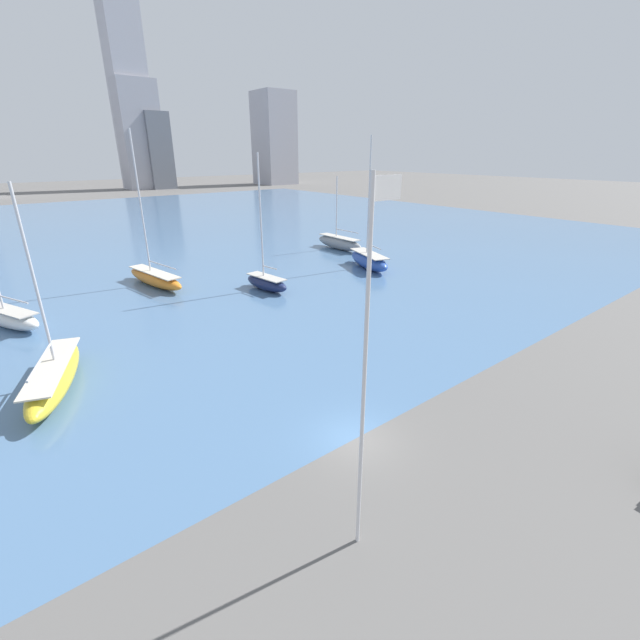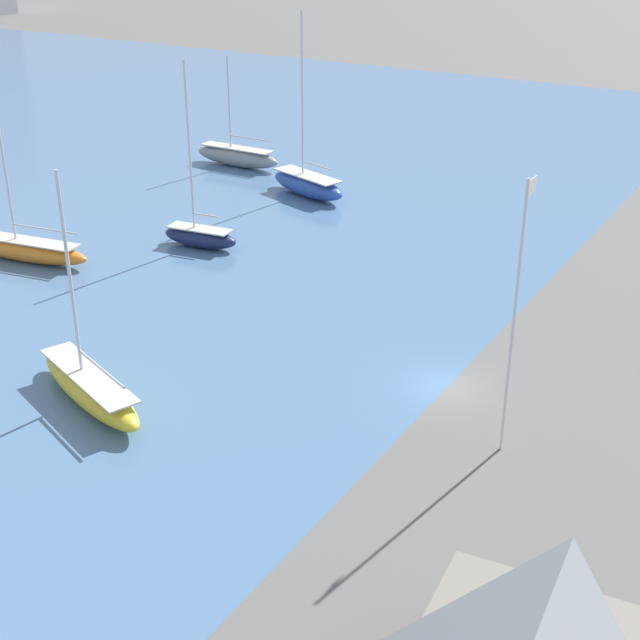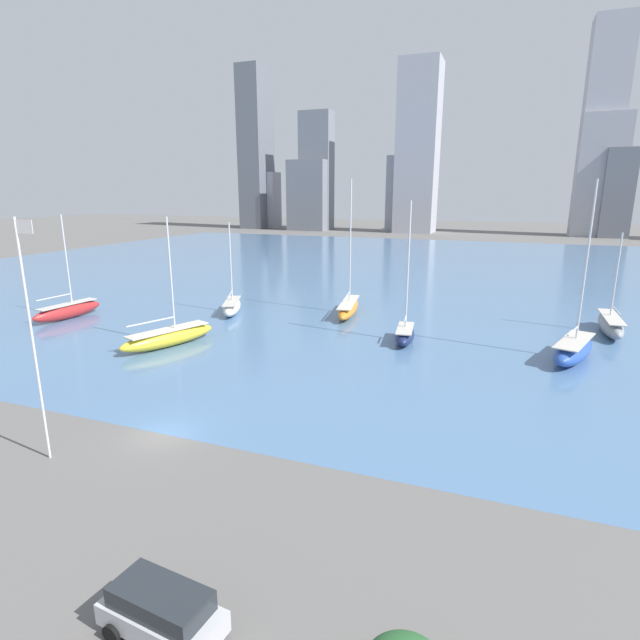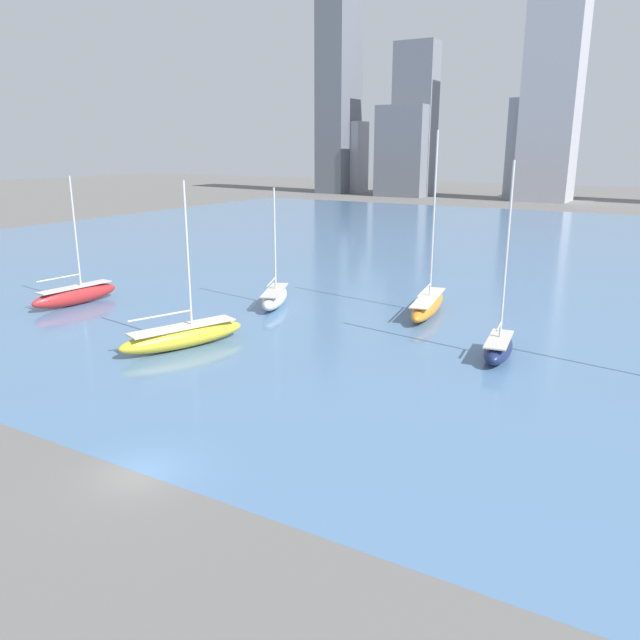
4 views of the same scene
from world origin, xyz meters
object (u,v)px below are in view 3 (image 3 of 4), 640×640
at_px(flag_pole, 33,336).
at_px(sailboat_navy, 405,333).
at_px(parked_suv_silver, 162,611).
at_px(sailboat_orange, 348,307).
at_px(sailboat_gray, 610,325).
at_px(sailboat_blue, 573,349).
at_px(sailboat_red, 68,310).
at_px(sailboat_yellow, 169,337).
at_px(sailboat_white, 232,306).

xyz_separation_m(flag_pole, sailboat_navy, (14.47, 29.91, -6.38)).
distance_m(flag_pole, parked_suv_silver, 16.88).
relative_size(sailboat_orange, sailboat_gray, 1.52).
bearing_deg(sailboat_blue, sailboat_red, -157.57).
relative_size(flag_pole, sailboat_navy, 0.97).
relative_size(flag_pole, sailboat_gray, 1.27).
height_order(sailboat_yellow, sailboat_red, sailboat_yellow).
distance_m(sailboat_yellow, sailboat_red, 19.09).
bearing_deg(sailboat_navy, sailboat_blue, -8.13).
bearing_deg(flag_pole, sailboat_yellow, 109.49).
relative_size(sailboat_navy, sailboat_gray, 1.31).
xyz_separation_m(sailboat_white, sailboat_red, (-17.21, -9.34, 0.10)).
distance_m(flag_pole, sailboat_white, 36.15).
relative_size(sailboat_yellow, sailboat_red, 1.02).
relative_size(sailboat_orange, sailboat_red, 1.33).
distance_m(sailboat_white, sailboat_red, 19.58).
relative_size(sailboat_gray, parked_suv_silver, 2.38).
relative_size(sailboat_white, sailboat_navy, 0.80).
distance_m(sailboat_navy, sailboat_orange, 12.85).
bearing_deg(parked_suv_silver, flag_pole, 67.09).
relative_size(sailboat_blue, parked_suv_silver, 3.53).
distance_m(sailboat_blue, parked_suv_silver, 40.57).
distance_m(sailboat_orange, sailboat_gray, 29.05).
height_order(sailboat_navy, parked_suv_silver, sailboat_navy).
relative_size(sailboat_navy, parked_suv_silver, 3.12).
bearing_deg(sailboat_red, flag_pole, -39.96).
bearing_deg(sailboat_white, sailboat_gray, -15.07).
relative_size(sailboat_blue, sailboat_gray, 1.48).
height_order(sailboat_navy, sailboat_orange, sailboat_orange).
height_order(sailboat_white, sailboat_yellow, sailboat_yellow).
height_order(sailboat_white, sailboat_blue, sailboat_blue).
bearing_deg(sailboat_gray, sailboat_orange, -176.95).
relative_size(sailboat_red, parked_suv_silver, 2.73).
xyz_separation_m(sailboat_orange, sailboat_gray, (29.00, 1.79, 0.08)).
relative_size(flag_pole, sailboat_blue, 0.86).
distance_m(sailboat_red, parked_suv_silver, 51.21).
bearing_deg(sailboat_orange, parked_suv_silver, -89.46).
distance_m(sailboat_gray, parked_suv_silver, 52.69).
bearing_deg(parked_suv_silver, sailboat_white, 33.51).
bearing_deg(sailboat_red, sailboat_blue, 9.22).
xyz_separation_m(sailboat_white, sailboat_navy, (22.90, -4.65, 0.04)).
distance_m(flag_pole, sailboat_yellow, 22.47).
height_order(sailboat_navy, sailboat_gray, sailboat_navy).
bearing_deg(parked_suv_silver, sailboat_red, 55.98).
relative_size(sailboat_blue, sailboat_red, 1.29).
distance_m(sailboat_blue, sailboat_red, 55.68).
distance_m(sailboat_red, sailboat_gray, 62.15).
distance_m(flag_pole, sailboat_orange, 40.03).
xyz_separation_m(sailboat_yellow, sailboat_orange, (12.70, 18.82, 0.01)).
bearing_deg(flag_pole, sailboat_orange, 81.98).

